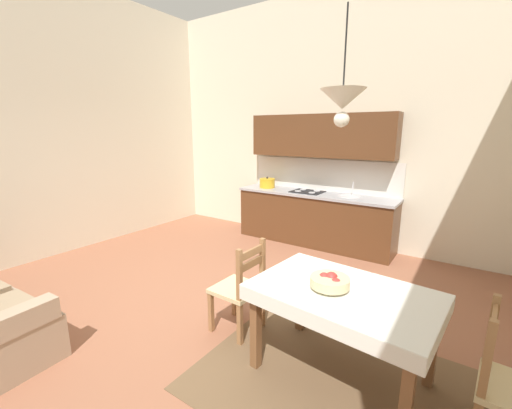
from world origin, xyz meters
The scene contains 10 objects.
ground_plane centered at (0.00, 0.00, -0.05)m, with size 6.67×6.16×0.10m, color #935B42.
wall_back centered at (0.00, 2.84, 2.08)m, with size 6.67×0.12×4.16m, color beige.
wall_left centered at (-3.10, 0.00, 2.08)m, with size 0.12×6.16×4.16m, color beige.
area_rug centered at (1.63, -0.44, 0.00)m, with size 2.10×1.60×0.01m, color brown.
kitchen_cabinetry centered at (0.11, 2.51, 0.86)m, with size 2.72×0.63×2.20m.
dining_table centered at (1.63, -0.34, 0.62)m, with size 1.42×0.99×0.75m.
dining_chair_window_side centered at (2.69, -0.40, 0.44)m, with size 0.45×0.45×0.93m.
dining_chair_tv_side centered at (0.60, -0.30, 0.44)m, with size 0.43×0.43×0.93m.
fruit_bowl centered at (1.53, -0.39, 0.81)m, with size 0.30×0.30×0.12m.
pendant_lamp centered at (1.51, -0.28, 2.14)m, with size 0.32×0.32×0.80m.
Camera 1 is at (2.36, -2.60, 1.93)m, focal length 22.89 mm.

